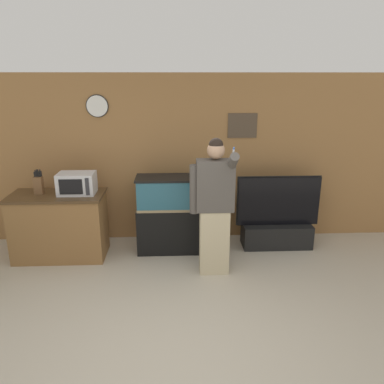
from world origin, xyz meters
name	(u,v)px	position (x,y,z in m)	size (l,w,h in m)	color
ground_plane	(177,352)	(0.00, 0.00, 0.00)	(18.00, 18.00, 0.00)	#B2A893
wall_back_paneled	(175,159)	(0.00, 2.77, 1.30)	(10.00, 0.08, 2.60)	olive
counter_island	(60,226)	(-1.67, 2.10, 0.48)	(1.32, 0.66, 0.96)	brown
microwave	(77,183)	(-1.38, 2.12, 1.11)	(0.51, 0.34, 0.30)	silver
knife_block	(38,184)	(-1.92, 2.15, 1.09)	(0.12, 0.10, 0.35)	brown
aquarium_on_stand	(173,214)	(-0.03, 2.25, 0.58)	(1.07, 0.46, 1.15)	black
tv_on_stand	(277,226)	(1.56, 2.31, 0.33)	(1.27, 0.40, 1.12)	black
person_standing	(214,206)	(0.50, 1.54, 0.95)	(0.57, 0.43, 1.83)	#BCAD89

